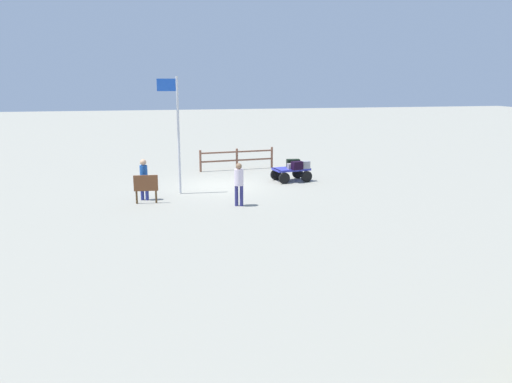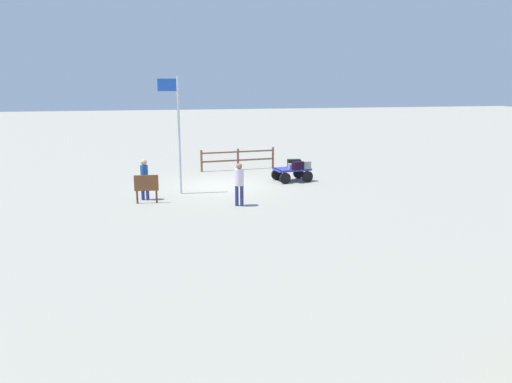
# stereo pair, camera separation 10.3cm
# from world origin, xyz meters

# --- Properties ---
(ground_plane) EXTENTS (120.00, 120.00, 0.00)m
(ground_plane) POSITION_xyz_m (0.00, 0.00, 0.00)
(ground_plane) COLOR gray
(luggage_cart) EXTENTS (1.91, 1.41, 0.65)m
(luggage_cart) POSITION_xyz_m (-3.54, -0.37, 0.45)
(luggage_cart) COLOR #3135B1
(luggage_cart) RESTS_ON ground
(suitcase_dark) EXTENTS (0.59, 0.46, 0.39)m
(suitcase_dark) POSITION_xyz_m (-3.72, 0.08, 0.84)
(suitcase_dark) COLOR black
(suitcase_dark) RESTS_ON luggage_cart
(suitcase_olive) EXTENTS (0.55, 0.30, 0.36)m
(suitcase_olive) POSITION_xyz_m (-4.15, -0.15, 0.83)
(suitcase_olive) COLOR gray
(suitcase_olive) RESTS_ON luggage_cart
(suitcase_navy) EXTENTS (0.49, 0.36, 0.26)m
(suitcase_navy) POSITION_xyz_m (-3.56, -0.15, 0.78)
(suitcase_navy) COLOR gray
(suitcase_navy) RESTS_ON luggage_cart
(suitcase_maroon) EXTENTS (0.66, 0.41, 0.40)m
(suitcase_maroon) POSITION_xyz_m (-3.70, -0.54, 0.85)
(suitcase_maroon) COLOR black
(suitcase_maroon) RESTS_ON luggage_cart
(worker_lead) EXTENTS (0.46, 0.46, 1.72)m
(worker_lead) POSITION_xyz_m (-0.19, 4.03, 1.02)
(worker_lead) COLOR navy
(worker_lead) RESTS_ON ground
(worker_trailing) EXTENTS (0.40, 0.40, 1.72)m
(worker_trailing) POSITION_xyz_m (3.48, 2.25, 1.00)
(worker_trailing) COLOR navy
(worker_trailing) RESTS_ON ground
(flagpole) EXTENTS (0.88, 0.10, 5.04)m
(flagpole) POSITION_xyz_m (2.04, 1.35, 2.94)
(flagpole) COLOR silver
(flagpole) RESTS_ON ground
(signboard) EXTENTS (0.97, 0.13, 1.16)m
(signboard) POSITION_xyz_m (3.41, 2.85, 0.75)
(signboard) COLOR #4C3319
(signboard) RESTS_ON ground
(wooden_fence) EXTENTS (4.19, 0.56, 1.18)m
(wooden_fence) POSITION_xyz_m (-1.47, -4.01, 0.68)
(wooden_fence) COLOR brown
(wooden_fence) RESTS_ON ground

